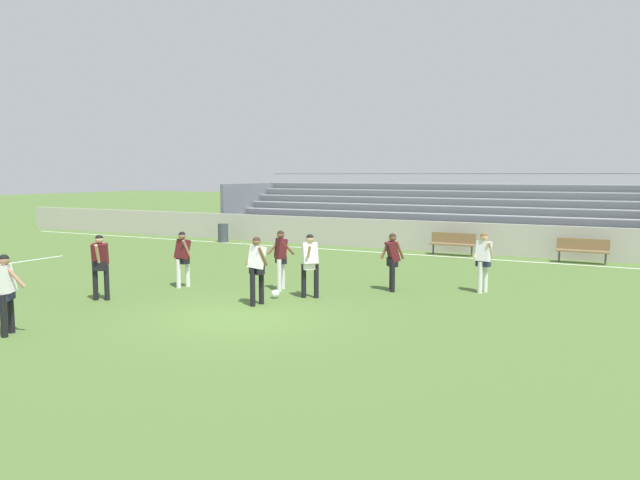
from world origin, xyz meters
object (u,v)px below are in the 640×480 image
(player_white_dropping_back, at_px, (483,257))
(player_dark_challenging, at_px, (281,255))
(bleacher_stand, at_px, (432,212))
(player_dark_deep_cover, at_px, (100,261))
(player_white_on_ball, at_px, (310,260))
(player_dark_pressing_high, at_px, (392,257))
(player_white_trailing_run, at_px, (257,264))
(bench_centre_sideline, at_px, (453,242))
(bench_near_bin, at_px, (583,248))
(soccer_ball, at_px, (275,294))
(trash_bin, at_px, (223,233))
(player_white_wide_right, at_px, (6,287))
(player_dark_overlapping, at_px, (183,254))

(player_white_dropping_back, bearing_deg, player_dark_challenging, -156.58)
(bleacher_stand, distance_m, player_dark_deep_cover, 17.29)
(player_white_on_ball, height_order, player_dark_deep_cover, player_dark_deep_cover)
(player_white_dropping_back, bearing_deg, player_dark_pressing_high, -159.01)
(player_white_trailing_run, bearing_deg, bench_centre_sideline, 79.85)
(player_dark_deep_cover, bearing_deg, player_white_dropping_back, 32.44)
(bench_near_bin, distance_m, player_white_dropping_back, 7.50)
(player_white_trailing_run, xyz_separation_m, player_dark_deep_cover, (-3.93, -1.32, -0.01))
(bench_centre_sideline, xyz_separation_m, player_dark_deep_cover, (-5.95, -12.64, 0.47))
(player_dark_challenging, height_order, player_white_dropping_back, player_dark_challenging)
(bleacher_stand, bearing_deg, soccer_ball, -89.79)
(trash_bin, bearing_deg, player_dark_challenging, -46.51)
(bench_near_bin, relative_size, player_dark_pressing_high, 1.11)
(bleacher_stand, distance_m, trash_bin, 10.09)
(player_dark_pressing_high, relative_size, soccer_ball, 7.35)
(player_dark_pressing_high, bearing_deg, bench_centre_sideline, 92.41)
(player_dark_pressing_high, bearing_deg, player_dark_deep_cover, -143.94)
(player_white_on_ball, height_order, soccer_ball, player_white_on_ball)
(player_dark_challenging, relative_size, player_white_dropping_back, 1.02)
(soccer_ball, bearing_deg, trash_bin, 131.85)
(bench_near_bin, xyz_separation_m, player_white_wide_right, (-9.82, -15.94, 0.44))
(player_dark_challenging, relative_size, player_dark_overlapping, 1.05)
(bleacher_stand, height_order, player_dark_overlapping, bleacher_stand)
(player_white_dropping_back, xyz_separation_m, soccer_ball, (-4.72, -3.21, -0.88))
(player_white_trailing_run, bearing_deg, player_white_on_ball, 61.13)
(player_white_wide_right, bearing_deg, player_white_dropping_back, 48.76)
(bench_centre_sideline, xyz_separation_m, soccer_ball, (-2.07, -10.39, -0.44))
(player_white_wide_right, bearing_deg, player_white_trailing_run, 56.95)
(bench_centre_sideline, bearing_deg, bench_near_bin, 0.00)
(bleacher_stand, bearing_deg, bench_near_bin, -31.35)
(player_white_trailing_run, bearing_deg, bleacher_stand, 90.35)
(player_dark_deep_cover, bearing_deg, player_white_wide_right, -74.33)
(soccer_ball, bearing_deg, player_dark_deep_cover, -149.85)
(player_white_trailing_run, bearing_deg, trash_bin, 129.46)
(player_white_trailing_run, bearing_deg, player_dark_pressing_high, 54.03)
(bleacher_stand, bearing_deg, player_white_dropping_back, -67.25)
(trash_bin, distance_m, player_dark_overlapping, 11.55)
(player_dark_challenging, distance_m, player_white_trailing_run, 1.98)
(bench_centre_sideline, relative_size, trash_bin, 2.01)
(player_white_trailing_run, xyz_separation_m, player_dark_pressing_high, (2.37, 3.26, -0.07))
(player_dark_challenging, xyz_separation_m, soccer_ball, (0.41, -0.99, -0.90))
(player_dark_deep_cover, height_order, player_dark_overlapping, player_dark_deep_cover)
(trash_bin, xyz_separation_m, player_dark_pressing_high, (11.41, -7.72, 0.51))
(player_dark_challenging, bearing_deg, player_white_on_ball, -24.29)
(bench_centre_sideline, relative_size, bench_near_bin, 1.00)
(player_white_on_ball, bearing_deg, player_white_wide_right, -122.12)
(player_white_on_ball, xyz_separation_m, player_dark_deep_cover, (-4.69, -2.70, 0.01))
(player_dark_challenging, bearing_deg, player_dark_pressing_high, 25.35)
(bleacher_stand, bearing_deg, player_white_on_ball, -86.54)
(player_white_trailing_run, distance_m, player_dark_overlapping, 3.36)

